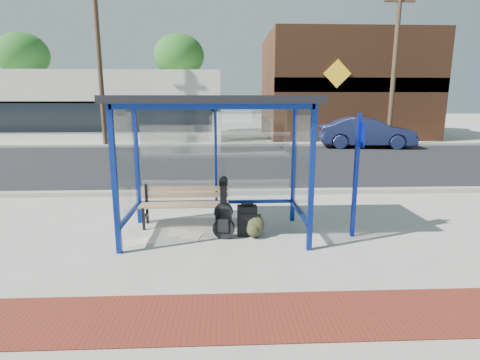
{
  "coord_description": "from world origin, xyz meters",
  "views": [
    {
      "loc": [
        0.15,
        -6.33,
        2.35
      ],
      "look_at": [
        0.44,
        0.2,
        0.95
      ],
      "focal_mm": 28.0,
      "sensor_mm": 36.0,
      "label": 1
    }
  ],
  "objects_px": {
    "suitcase": "(247,220)",
    "parked_car": "(366,132)",
    "fire_hydrant": "(403,137)",
    "bench": "(185,203)",
    "backpack": "(255,226)",
    "guitar_bag": "(224,218)"
  },
  "relations": [
    {
      "from": "suitcase",
      "to": "parked_car",
      "type": "xyz_separation_m",
      "value": [
        6.78,
        12.31,
        0.49
      ]
    },
    {
      "from": "suitcase",
      "to": "fire_hydrant",
      "type": "relative_size",
      "value": 0.82
    },
    {
      "from": "bench",
      "to": "backpack",
      "type": "relative_size",
      "value": 4.11
    },
    {
      "from": "suitcase",
      "to": "fire_hydrant",
      "type": "distance_m",
      "value": 16.88
    },
    {
      "from": "guitar_bag",
      "to": "fire_hydrant",
      "type": "xyz_separation_m",
      "value": [
        9.92,
        14.1,
        0.01
      ]
    },
    {
      "from": "backpack",
      "to": "guitar_bag",
      "type": "bearing_deg",
      "value": -156.78
    },
    {
      "from": "bench",
      "to": "parked_car",
      "type": "relative_size",
      "value": 0.36
    },
    {
      "from": "guitar_bag",
      "to": "suitcase",
      "type": "distance_m",
      "value": 0.45
    },
    {
      "from": "bench",
      "to": "fire_hydrant",
      "type": "xyz_separation_m",
      "value": [
        10.65,
        13.35,
        -0.06
      ]
    },
    {
      "from": "backpack",
      "to": "fire_hydrant",
      "type": "relative_size",
      "value": 0.57
    },
    {
      "from": "parked_car",
      "to": "fire_hydrant",
      "type": "xyz_separation_m",
      "value": [
        2.72,
        1.65,
        -0.38
      ]
    },
    {
      "from": "bench",
      "to": "fire_hydrant",
      "type": "relative_size",
      "value": 2.33
    },
    {
      "from": "backpack",
      "to": "fire_hydrant",
      "type": "distance_m",
      "value": 16.9
    },
    {
      "from": "bench",
      "to": "suitcase",
      "type": "height_order",
      "value": "bench"
    },
    {
      "from": "suitcase",
      "to": "parked_car",
      "type": "relative_size",
      "value": 0.13
    },
    {
      "from": "guitar_bag",
      "to": "parked_car",
      "type": "xyz_separation_m",
      "value": [
        7.2,
        12.45,
        0.39
      ]
    },
    {
      "from": "bench",
      "to": "backpack",
      "type": "height_order",
      "value": "bench"
    },
    {
      "from": "fire_hydrant",
      "to": "backpack",
      "type": "bearing_deg",
      "value": -123.71
    },
    {
      "from": "bench",
      "to": "fire_hydrant",
      "type": "bearing_deg",
      "value": 51.11
    },
    {
      "from": "guitar_bag",
      "to": "fire_hydrant",
      "type": "bearing_deg",
      "value": 66.68
    },
    {
      "from": "parked_car",
      "to": "suitcase",
      "type": "bearing_deg",
      "value": 157.66
    },
    {
      "from": "suitcase",
      "to": "backpack",
      "type": "xyz_separation_m",
      "value": [
        0.13,
        -0.1,
        -0.08
      ]
    }
  ]
}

